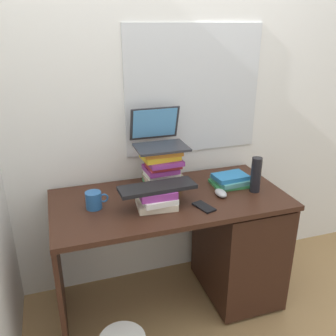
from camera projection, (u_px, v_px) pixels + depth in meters
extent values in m
plane|color=#9E7A4C|center=(170.00, 301.00, 2.40)|extent=(6.00, 6.00, 0.00)
cube|color=white|center=(151.00, 94.00, 2.25)|extent=(6.00, 0.05, 2.60)
cube|color=silver|center=(194.00, 90.00, 2.30)|extent=(0.90, 0.01, 0.80)
cube|color=#381E14|center=(170.00, 200.00, 2.12)|extent=(1.36, 0.67, 0.03)
cube|color=#381E14|center=(59.00, 276.00, 2.07)|extent=(0.02, 0.61, 0.74)
cube|color=#381E14|center=(264.00, 236.00, 2.46)|extent=(0.02, 0.61, 0.74)
cube|color=#321B12|center=(237.00, 244.00, 2.37)|extent=(0.41, 0.57, 0.70)
cube|color=yellow|center=(163.00, 185.00, 2.23)|extent=(0.21, 0.14, 0.04)
cube|color=#338C4C|center=(160.00, 181.00, 2.21)|extent=(0.19, 0.16, 0.02)
cube|color=gray|center=(163.00, 176.00, 2.22)|extent=(0.25, 0.17, 0.02)
cube|color=white|center=(162.00, 173.00, 2.19)|extent=(0.21, 0.14, 0.03)
cube|color=#8C338C|center=(161.00, 169.00, 2.19)|extent=(0.20, 0.19, 0.03)
cube|color=#B22D33|center=(164.00, 165.00, 2.18)|extent=(0.20, 0.15, 0.03)
cube|color=#8C338C|center=(163.00, 161.00, 2.16)|extent=(0.21, 0.20, 0.03)
cube|color=yellow|center=(160.00, 156.00, 2.16)|extent=(0.22, 0.17, 0.03)
cube|color=orange|center=(162.00, 151.00, 2.14)|extent=(0.23, 0.17, 0.03)
cube|color=beige|center=(156.00, 204.00, 2.00)|extent=(0.23, 0.19, 0.04)
cube|color=white|center=(158.00, 199.00, 1.98)|extent=(0.19, 0.17, 0.03)
cube|color=#8C338C|center=(157.00, 193.00, 1.97)|extent=(0.20, 0.15, 0.04)
cube|color=#338C4C|center=(229.00, 183.00, 2.28)|extent=(0.22, 0.18, 0.02)
cube|color=teal|center=(230.00, 180.00, 2.27)|extent=(0.20, 0.20, 0.03)
cube|color=#2672B2|center=(230.00, 177.00, 2.25)|extent=(0.21, 0.15, 0.03)
cube|color=#2D2D33|center=(161.00, 147.00, 2.14)|extent=(0.30, 0.22, 0.01)
cube|color=#2D2D33|center=(155.00, 123.00, 2.22)|extent=(0.30, 0.07, 0.21)
cube|color=#59A5E5|center=(155.00, 123.00, 2.21)|extent=(0.27, 0.06, 0.18)
cube|color=black|center=(157.00, 187.00, 1.96)|extent=(0.43, 0.16, 0.02)
ellipsoid|color=#A5A8AD|center=(221.00, 193.00, 2.13)|extent=(0.06, 0.10, 0.04)
cylinder|color=#265999|center=(94.00, 200.00, 1.98)|extent=(0.09, 0.09, 0.10)
torus|color=#265999|center=(104.00, 198.00, 1.99)|extent=(0.05, 0.01, 0.05)
cylinder|color=black|center=(256.00, 175.00, 2.16)|extent=(0.06, 0.06, 0.22)
cube|color=black|center=(204.00, 207.00, 2.00)|extent=(0.10, 0.15, 0.01)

